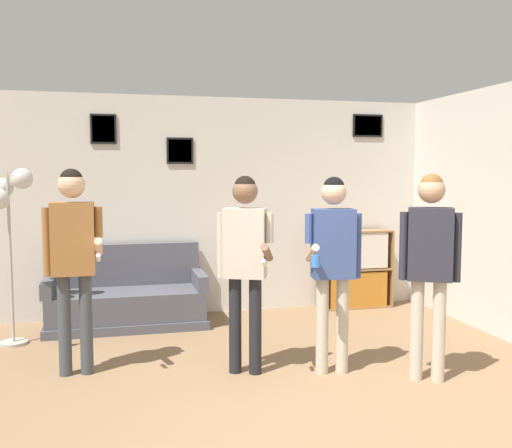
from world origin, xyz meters
TOP-DOWN VIEW (x-y plane):
  - wall_back at (0.00, 3.81)m, footprint 7.92×0.08m
  - wall_right at (2.79, 1.89)m, footprint 0.06×6.18m
  - couch at (-1.10, 3.39)m, footprint 1.80×0.80m
  - bookshelf at (1.84, 3.59)m, footprint 0.95×0.30m
  - floor_lamp at (-2.25, 2.91)m, footprint 0.42×0.45m
  - person_player_foreground_left at (-1.56, 1.83)m, footprint 0.50×0.48m
  - person_player_foreground_center at (-0.12, 1.51)m, footprint 0.46×0.58m
  - person_watcher_holding_cup at (0.63, 1.33)m, footprint 0.54×0.41m
  - person_spectator_near_bookshelf at (1.35, 0.97)m, footprint 0.45×0.34m
  - bottle_on_floor at (-1.74, 2.68)m, footprint 0.07×0.07m

SIDE VIEW (x-z plane):
  - bottle_on_floor at x=-1.74m, z-range -0.03..0.25m
  - couch at x=-1.10m, z-range -0.16..0.76m
  - bookshelf at x=1.84m, z-range 0.00..1.02m
  - person_watcher_holding_cup at x=0.63m, z-range 0.21..1.94m
  - person_player_foreground_center at x=-0.12m, z-range 0.21..1.95m
  - person_spectator_near_bookshelf at x=1.35m, z-range 0.21..1.97m
  - person_player_foreground_left at x=-1.56m, z-range 0.22..2.02m
  - wall_right at x=2.79m, z-range 0.00..2.70m
  - wall_back at x=0.00m, z-range 0.01..2.71m
  - floor_lamp at x=-2.25m, z-range 0.55..2.36m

